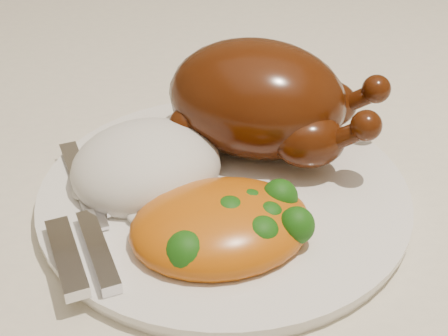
{
  "coord_description": "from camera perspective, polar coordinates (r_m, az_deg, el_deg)",
  "views": [
    {
      "loc": [
        -0.13,
        -0.45,
        1.08
      ],
      "look_at": [
        -0.1,
        -0.05,
        0.8
      ],
      "focal_mm": 50.0,
      "sensor_mm": 36.0,
      "label": 1
    }
  ],
  "objects": [
    {
      "name": "dining_table",
      "position": [
        0.63,
        9.2,
        -7.07
      ],
      "size": [
        1.6,
        0.9,
        0.76
      ],
      "color": "brown",
      "rests_on": "floor"
    },
    {
      "name": "tablecloth",
      "position": [
        0.59,
        9.86,
        -1.73
      ],
      "size": [
        1.73,
        1.03,
        0.18
      ],
      "color": "beige",
      "rests_on": "dining_table"
    },
    {
      "name": "dinner_plate",
      "position": [
        0.51,
        -0.0,
        -2.42
      ],
      "size": [
        0.39,
        0.39,
        0.01
      ],
      "primitive_type": "cylinder",
      "rotation": [
        0.0,
        0.0,
        0.42
      ],
      "color": "white",
      "rests_on": "tablecloth"
    },
    {
      "name": "roast_chicken",
      "position": [
        0.53,
        3.45,
        6.27
      ],
      "size": [
        0.21,
        0.17,
        0.1
      ],
      "rotation": [
        0.0,
        0.0,
        -0.39
      ],
      "color": "#4A1D08",
      "rests_on": "dinner_plate"
    },
    {
      "name": "rice_mound",
      "position": [
        0.51,
        -7.09,
        0.09
      ],
      "size": [
        0.16,
        0.15,
        0.07
      ],
      "rotation": [
        0.0,
        0.0,
        0.43
      ],
      "color": "white",
      "rests_on": "dinner_plate"
    },
    {
      "name": "mac_and_cheese",
      "position": [
        0.45,
        0.52,
        -5.23
      ],
      "size": [
        0.15,
        0.12,
        0.05
      ],
      "rotation": [
        0.0,
        0.0,
        0.18
      ],
      "color": "#D85A0D",
      "rests_on": "dinner_plate"
    },
    {
      "name": "cutlery",
      "position": [
        0.47,
        -12.52,
        -5.42
      ],
      "size": [
        0.07,
        0.19,
        0.01
      ],
      "rotation": [
        0.0,
        0.0,
        0.32
      ],
      "color": "silver",
      "rests_on": "dinner_plate"
    }
  ]
}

